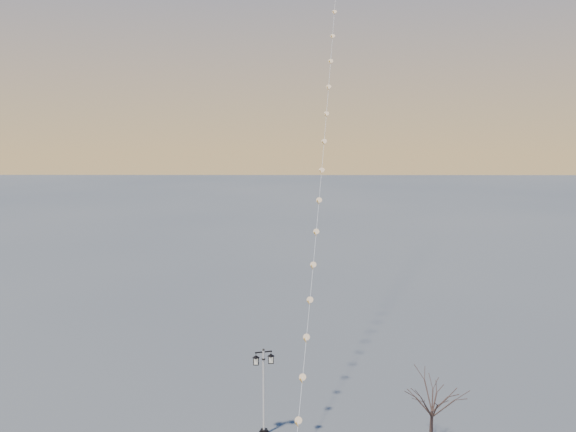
{
  "coord_description": "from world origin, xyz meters",
  "views": [
    {
      "loc": [
        1.52,
        -24.3,
        15.5
      ],
      "look_at": [
        1.34,
        6.84,
        10.55
      ],
      "focal_mm": 37.15,
      "sensor_mm": 36.0,
      "label": 1
    }
  ],
  "objects": [
    {
      "name": "bare_tree",
      "position": [
        8.21,
        2.21,
        2.45
      ],
      "size": [
        2.13,
        2.13,
        3.53
      ],
      "rotation": [
        0.0,
        0.0,
        0.07
      ],
      "color": "#392821",
      "rests_on": "ground"
    },
    {
      "name": "street_lamp",
      "position": [
        0.15,
        3.42,
        2.5
      ],
      "size": [
        1.12,
        0.59,
        4.51
      ],
      "rotation": [
        0.0,
        0.0,
        0.27
      ],
      "color": "black",
      "rests_on": "ground"
    }
  ]
}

